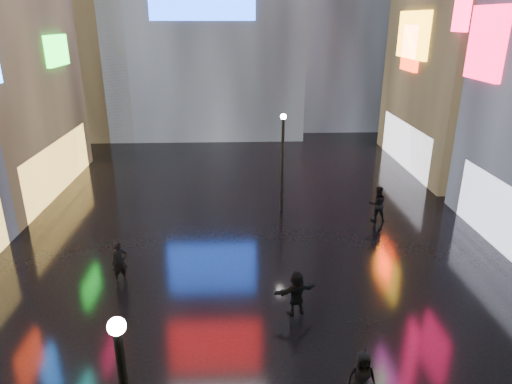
{
  "coord_description": "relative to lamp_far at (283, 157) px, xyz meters",
  "views": [
    {
      "loc": [
        -0.51,
        -0.11,
        9.6
      ],
      "look_at": [
        0.0,
        12.0,
        5.0
      ],
      "focal_mm": 32.0,
      "sensor_mm": 36.0,
      "label": 1
    }
  ],
  "objects": [
    {
      "name": "ground",
      "position": [
        -1.81,
        -2.42,
        -2.94
      ],
      "size": [
        140.0,
        140.0,
        0.0
      ],
      "primitive_type": "plane",
      "color": "black",
      "rests_on": "ground"
    },
    {
      "name": "lamp_far",
      "position": [
        0.0,
        0.0,
        0.0
      ],
      "size": [
        0.3,
        0.3,
        5.2
      ],
      "color": "black",
      "rests_on": "ground"
    },
    {
      "name": "pedestrian_4",
      "position": [
        0.86,
        -13.16,
        -2.17
      ],
      "size": [
        0.76,
        0.5,
        1.54
      ],
      "primitive_type": "imported",
      "rotation": [
        0.0,
        0.0,
        0.01
      ],
      "color": "black",
      "rests_on": "ground"
    },
    {
      "name": "pedestrian_5",
      "position": [
        -0.37,
        -9.24,
        -2.13
      ],
      "size": [
        1.59,
        0.93,
        1.63
      ],
      "primitive_type": "imported",
      "rotation": [
        0.0,
        0.0,
        3.46
      ],
      "color": "black",
      "rests_on": "ground"
    },
    {
      "name": "pedestrian_6",
      "position": [
        -6.92,
        -6.89,
        -2.09
      ],
      "size": [
        0.74,
        0.66,
        1.7
      ],
      "primitive_type": "imported",
      "rotation": [
        0.0,
        0.0,
        0.53
      ],
      "color": "black",
      "rests_on": "ground"
    },
    {
      "name": "pedestrian_7",
      "position": [
        4.66,
        -1.63,
        -2.03
      ],
      "size": [
        0.9,
        0.7,
        1.84
      ],
      "primitive_type": "imported",
      "rotation": [
        0.0,
        0.0,
        3.13
      ],
      "color": "black",
      "rests_on": "ground"
    },
    {
      "name": "umbrella_2",
      "position": [
        0.86,
        -13.16,
        -0.93
      ],
      "size": [
        1.17,
        1.15,
        0.95
      ],
      "primitive_type": "imported",
      "rotation": [
        0.0,
        0.0,
        4.82
      ],
      "color": "black",
      "rests_on": "pedestrian_4"
    }
  ]
}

